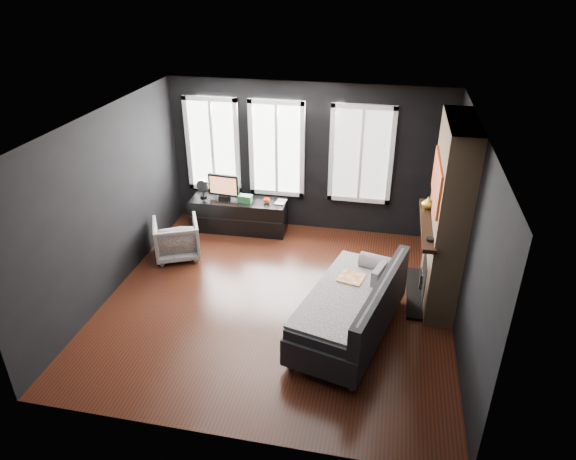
% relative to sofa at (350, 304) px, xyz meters
% --- Properties ---
extents(floor, '(5.00, 5.00, 0.00)m').
position_rel_sofa_xyz_m(floor, '(-1.10, 0.51, -0.47)').
color(floor, black).
rests_on(floor, ground).
extents(ceiling, '(5.00, 5.00, 0.00)m').
position_rel_sofa_xyz_m(ceiling, '(-1.10, 0.51, 2.23)').
color(ceiling, white).
rests_on(ceiling, ground).
extents(wall_back, '(5.00, 0.02, 2.70)m').
position_rel_sofa_xyz_m(wall_back, '(-1.10, 3.01, 0.88)').
color(wall_back, black).
rests_on(wall_back, ground).
extents(wall_left, '(0.02, 5.00, 2.70)m').
position_rel_sofa_xyz_m(wall_left, '(-3.60, 0.51, 0.88)').
color(wall_left, black).
rests_on(wall_left, ground).
extents(wall_right, '(0.02, 5.00, 2.70)m').
position_rel_sofa_xyz_m(wall_right, '(1.40, 0.51, 0.88)').
color(wall_right, black).
rests_on(wall_right, ground).
extents(windows, '(4.00, 0.16, 1.76)m').
position_rel_sofa_xyz_m(windows, '(-1.55, 2.97, 1.91)').
color(windows, white).
rests_on(windows, wall_back).
extents(fireplace, '(0.70, 1.62, 2.70)m').
position_rel_sofa_xyz_m(fireplace, '(1.20, 1.11, 0.88)').
color(fireplace, '#93724C').
rests_on(fireplace, floor).
extents(sofa, '(1.59, 2.36, 0.93)m').
position_rel_sofa_xyz_m(sofa, '(0.00, 0.00, 0.00)').
color(sofa, black).
rests_on(sofa, floor).
extents(stripe_pillow, '(0.21, 0.40, 0.39)m').
position_rel_sofa_xyz_m(stripe_pillow, '(0.34, 0.36, 0.21)').
color(stripe_pillow, gray).
rests_on(stripe_pillow, sofa).
extents(armchair, '(0.93, 0.91, 0.74)m').
position_rel_sofa_xyz_m(armchair, '(-3.05, 1.46, -0.10)').
color(armchair, white).
rests_on(armchair, floor).
extents(media_console, '(1.77, 0.60, 0.60)m').
position_rel_sofa_xyz_m(media_console, '(-2.30, 2.61, -0.16)').
color(media_console, black).
rests_on(media_console, floor).
extents(monitor, '(0.60, 0.18, 0.53)m').
position_rel_sofa_xyz_m(monitor, '(-2.57, 2.62, 0.40)').
color(monitor, black).
rests_on(monitor, media_console).
extents(desk_fan, '(0.29, 0.29, 0.35)m').
position_rel_sofa_xyz_m(desk_fan, '(-2.96, 2.61, 0.32)').
color(desk_fan, '#AAAAAA').
rests_on(desk_fan, media_console).
extents(mug, '(0.13, 0.11, 0.12)m').
position_rel_sofa_xyz_m(mug, '(-1.76, 2.59, 0.20)').
color(mug, '#E9561B').
rests_on(mug, media_console).
extents(book, '(0.18, 0.04, 0.24)m').
position_rel_sofa_xyz_m(book, '(-1.60, 2.68, 0.26)').
color(book, '#A29382').
rests_on(book, media_console).
extents(storage_box, '(0.25, 0.17, 0.13)m').
position_rel_sofa_xyz_m(storage_box, '(-2.15, 2.56, 0.20)').
color(storage_box, '#2B6634').
rests_on(storage_box, media_console).
extents(mantel_vase, '(0.23, 0.23, 0.18)m').
position_rel_sofa_xyz_m(mantel_vase, '(0.95, 1.56, 0.86)').
color(mantel_vase, yellow).
rests_on(mantel_vase, fireplace).
extents(mantel_clock, '(0.13, 0.13, 0.04)m').
position_rel_sofa_xyz_m(mantel_clock, '(0.95, 0.56, 0.78)').
color(mantel_clock, black).
rests_on(mantel_clock, fireplace).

